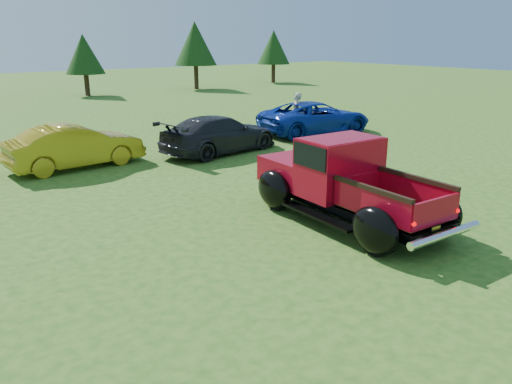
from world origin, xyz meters
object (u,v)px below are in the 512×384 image
show_car_yellow (75,146)px  show_car_blue (315,118)px  tree_mid_right (84,54)px  show_car_grey (220,134)px  spectator (296,114)px  pickup_truck (339,180)px  tree_far_east (274,47)px  tree_east (195,44)px

show_car_yellow → show_car_blue: (10.56, -0.24, 0.00)m
tree_mid_right → show_car_grey: (-2.45, -21.98, -2.28)m
spectator → pickup_truck: bearing=14.7°
pickup_truck → show_car_yellow: 9.26m
show_car_grey → show_car_blue: bearing=-91.8°
show_car_blue → spectator: (-0.86, 0.31, 0.21)m
show_car_grey → spectator: spectator is taller
show_car_yellow → tree_far_east: bearing=-54.0°
tree_far_east → spectator: tree_far_east is taller
tree_mid_right → spectator: size_ratio=2.37×
tree_mid_right → spectator: bearing=-84.0°
tree_east → show_car_grey: 24.52m
tree_far_east → show_car_grey: bearing=-132.3°
tree_east → show_car_blue: size_ratio=1.04×
tree_far_east → show_car_grey: 30.50m
show_car_blue → show_car_grey: bearing=102.9°
tree_mid_right → tree_east: size_ratio=0.81×
tree_east → show_car_grey: (-11.45, -21.48, -2.96)m
show_car_grey → show_car_yellow: bearing=70.7°
tree_mid_right → show_car_yellow: (-7.50, -21.05, -2.25)m
show_car_blue → pickup_truck: bearing=145.6°
tree_mid_right → spectator: tree_mid_right is taller
show_car_blue → spectator: 0.94m
tree_east → spectator: bearing=-108.4°
tree_mid_right → tree_east: 9.04m
tree_far_east → show_car_blue: size_ratio=0.93×
tree_east → spectator: 21.75m
show_car_blue → tree_mid_right: bearing=14.0°
tree_far_east → show_car_yellow: tree_far_east is taller
show_car_grey → pickup_truck: bearing=159.8°
tree_far_east → tree_mid_right: bearing=-178.4°
spectator → show_car_yellow: bearing=-39.3°
show_car_grey → show_car_blue: (5.52, 0.69, 0.03)m
tree_mid_right → show_car_blue: size_ratio=0.85×
tree_mid_right → show_car_yellow: size_ratio=1.01×
show_car_blue → spectator: spectator is taller
tree_east → tree_far_east: 9.06m
tree_far_east → spectator: 26.76m
tree_far_east → show_car_yellow: 33.48m
pickup_truck → show_car_yellow: (-3.52, 8.56, -0.20)m
tree_far_east → show_car_blue: tree_far_east is taller
tree_mid_right → show_car_yellow: bearing=-109.6°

